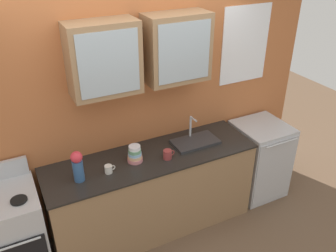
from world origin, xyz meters
The scene contains 10 objects.
ground_plane centered at (0.00, 0.00, 0.00)m, with size 10.00×10.00×0.00m, color brown.
back_wall_unit centered at (0.01, 0.34, 1.52)m, with size 4.10×0.42×2.84m.
counter centered at (0.00, 0.00, 0.47)m, with size 2.20×0.65×0.94m.
stove_range centered at (-1.42, 0.00, 0.48)m, with size 0.56×0.65×1.12m.
sink_faucet centered at (0.53, 0.03, 0.96)m, with size 0.49×0.28×0.28m.
bowl_stack centered at (-0.18, 0.00, 1.02)m, with size 0.15×0.15×0.18m.
vase centered at (-0.75, -0.06, 1.10)m, with size 0.11×0.11×0.31m.
cup_near_sink centered at (0.13, -0.10, 0.99)m, with size 0.12×0.09×0.09m.
cup_near_bowls centered at (-0.48, -0.07, 0.98)m, with size 0.11×0.07×0.08m.
dishwasher centered at (1.44, 0.00, 0.47)m, with size 0.59×0.64×0.94m.
Camera 1 is at (-1.22, -2.79, 2.98)m, focal length 38.37 mm.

